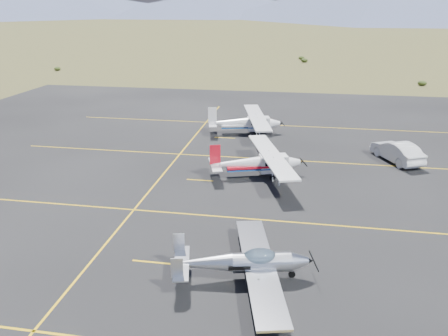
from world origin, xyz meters
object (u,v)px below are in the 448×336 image
(aircraft_low_wing, at_px, (245,263))
(aircraft_cessna, at_px, (257,162))
(sedan, at_px, (397,151))
(aircraft_plain, at_px, (246,122))

(aircraft_low_wing, height_order, aircraft_cessna, aircraft_cessna)
(aircraft_low_wing, bearing_deg, sedan, 48.17)
(aircraft_cessna, distance_m, aircraft_plain, 11.49)
(aircraft_plain, relative_size, sedan, 2.10)
(aircraft_plain, bearing_deg, sedan, -37.10)
(aircraft_cessna, bearing_deg, sedan, 8.36)
(aircraft_low_wing, height_order, aircraft_plain, aircraft_plain)
(aircraft_low_wing, relative_size, sedan, 1.73)
(aircraft_cessna, distance_m, sedan, 12.12)
(aircraft_low_wing, bearing_deg, aircraft_cessna, 80.26)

